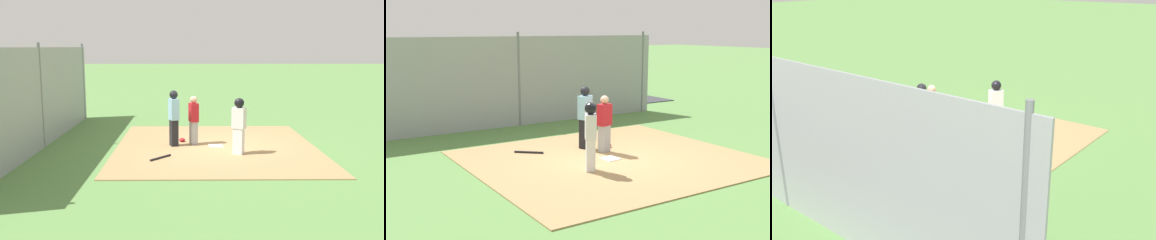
% 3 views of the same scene
% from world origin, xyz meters
% --- Properties ---
extents(ground_plane, '(140.00, 140.00, 0.00)m').
position_xyz_m(ground_plane, '(0.00, 0.00, 0.00)').
color(ground_plane, '#5B8947').
extents(dirt_infield, '(7.20, 6.40, 0.03)m').
position_xyz_m(dirt_infield, '(0.00, 0.00, 0.01)').
color(dirt_infield, '#A88456').
rests_on(dirt_infield, ground_plane).
extents(home_plate, '(0.47, 0.47, 0.02)m').
position_xyz_m(home_plate, '(0.00, 0.00, 0.04)').
color(home_plate, white).
rests_on(home_plate, dirt_infield).
extents(catcher, '(0.43, 0.35, 1.61)m').
position_xyz_m(catcher, '(-0.31, -0.72, 0.86)').
color(catcher, '#9E9EA3').
rests_on(catcher, dirt_infield).
extents(umpire, '(0.45, 0.37, 1.81)m').
position_xyz_m(umpire, '(-0.08, -1.36, 0.99)').
color(umpire, black).
rests_on(umpire, dirt_infield).
extents(runner, '(0.41, 0.46, 1.70)m').
position_xyz_m(runner, '(1.05, 0.61, 1.01)').
color(runner, silver).
rests_on(runner, dirt_infield).
extents(baseball_bat, '(0.67, 0.59, 0.06)m').
position_xyz_m(baseball_bat, '(1.57, -1.71, 0.06)').
color(baseball_bat, black).
rests_on(baseball_bat, dirt_infield).
extents(catcher_mask, '(0.24, 0.20, 0.12)m').
position_xyz_m(catcher_mask, '(-0.71, -1.10, 0.09)').
color(catcher_mask, '#B21923').
rests_on(catcher_mask, dirt_infield).
extents(backstop_fence, '(12.00, 0.10, 3.35)m').
position_xyz_m(backstop_fence, '(0.00, -5.57, 1.60)').
color(backstop_fence, '#93999E').
rests_on(backstop_fence, ground_plane).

